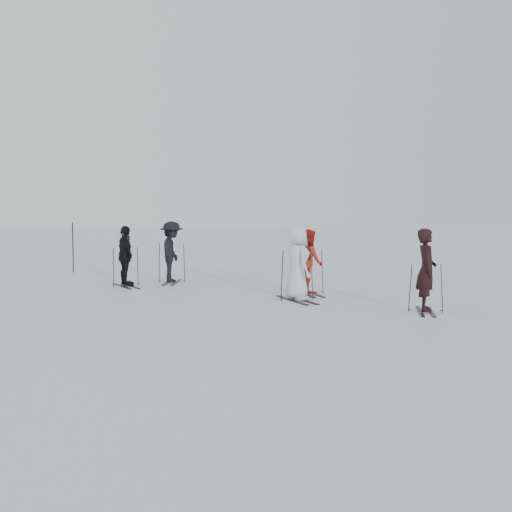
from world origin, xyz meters
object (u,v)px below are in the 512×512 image
(skier_near_dark, at_px, (426,271))
(skier_grey, at_px, (297,263))
(skier_red, at_px, (309,262))
(skier_uphill_far, at_px, (172,252))
(skier_uphill_left, at_px, (126,257))
(piste_marker, at_px, (73,247))

(skier_near_dark, relative_size, skier_grey, 0.98)
(skier_red, height_order, skier_uphill_far, skier_uphill_far)
(skier_near_dark, xyz_separation_m, skier_red, (-1.25, 3.68, -0.05))
(skier_grey, bearing_deg, skier_red, -39.18)
(skier_uphill_left, relative_size, piste_marker, 0.98)
(skier_uphill_far, xyz_separation_m, piste_marker, (-2.76, 4.32, -0.04))
(skier_near_dark, bearing_deg, skier_grey, 66.24)
(skier_red, relative_size, piste_marker, 0.95)
(skier_grey, relative_size, piste_marker, 1.04)
(skier_near_dark, bearing_deg, skier_uphill_far, 57.88)
(skier_grey, xyz_separation_m, skier_uphill_left, (-3.72, 4.41, -0.05))
(skier_uphill_left, distance_m, piste_marker, 5.00)
(skier_red, height_order, skier_uphill_left, skier_uphill_left)
(piste_marker, bearing_deg, skier_grey, -61.78)
(skier_near_dark, xyz_separation_m, skier_grey, (-2.04, 2.65, 0.02))
(skier_uphill_left, bearing_deg, skier_near_dark, -150.66)
(piste_marker, bearing_deg, skier_near_dark, -59.51)
(skier_uphill_far, bearing_deg, piste_marker, 53.60)
(skier_near_dark, relative_size, skier_red, 1.06)
(skier_red, distance_m, skier_grey, 1.30)
(skier_grey, distance_m, skier_uphill_left, 5.77)
(skier_near_dark, xyz_separation_m, skier_uphill_left, (-5.76, 7.06, -0.03))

